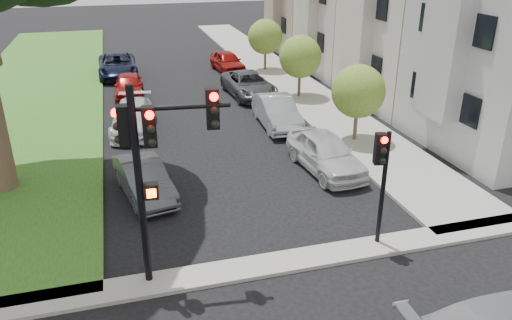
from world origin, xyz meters
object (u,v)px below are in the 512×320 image
object	(u,v)px
traffic_signal_secondary	(381,169)
car_parked_3	(227,61)
car_parked_5	(144,179)
car_parked_0	(326,153)
small_tree_b	(300,57)
car_parked_7	(129,86)
car_parked_2	(249,84)
small_tree_c	(265,37)
car_parked_8	(118,65)
small_tree_a	(358,92)
traffic_signal_main	(154,151)
car_parked_1	(277,112)
car_parked_6	(133,117)

from	to	relation	value
traffic_signal_secondary	car_parked_3	distance (m)	23.09
car_parked_5	traffic_signal_secondary	bearing A→B (deg)	-50.45
car_parked_0	traffic_signal_secondary	bearing A→B (deg)	-102.02
car_parked_0	small_tree_b	bearing A→B (deg)	71.07
small_tree_b	car_parked_3	distance (m)	8.23
traffic_signal_secondary	car_parked_7	size ratio (longest dim) A/B	0.90
car_parked_2	car_parked_5	size ratio (longest dim) A/B	1.27
small_tree_c	car_parked_7	size ratio (longest dim) A/B	0.89
car_parked_8	car_parked_3	bearing A→B (deg)	-5.09
small_tree_a	car_parked_0	xyz separation A→B (m)	(-2.56, -2.55, -1.62)
small_tree_a	traffic_signal_main	bearing A→B (deg)	-140.18
car_parked_2	car_parked_5	xyz separation A→B (m)	(-6.98, -11.39, -0.05)
small_tree_c	car_parked_1	bearing A→B (deg)	-103.89
small_tree_a	car_parked_2	distance (m)	9.14
traffic_signal_secondary	car_parked_1	size ratio (longest dim) A/B	0.81
car_parked_2	car_parked_7	bearing A→B (deg)	162.84
car_parked_8	car_parked_2	bearing A→B (deg)	-43.95
traffic_signal_secondary	car_parked_6	world-z (taller)	traffic_signal_secondary
traffic_signal_main	traffic_signal_secondary	bearing A→B (deg)	-0.39
small_tree_b	car_parked_2	distance (m)	3.45
car_parked_6	small_tree_c	bearing A→B (deg)	53.15
car_parked_2	traffic_signal_secondary	bearing A→B (deg)	-95.14
small_tree_b	traffic_signal_main	world-z (taller)	traffic_signal_main
car_parked_7	car_parked_2	bearing A→B (deg)	-10.55
car_parked_0	small_tree_c	bearing A→B (deg)	76.90
small_tree_b	car_parked_1	world-z (taller)	small_tree_b
car_parked_1	car_parked_7	distance (m)	9.96
car_parked_6	car_parked_3	bearing A→B (deg)	63.52
traffic_signal_secondary	car_parked_5	world-z (taller)	traffic_signal_secondary
traffic_signal_main	car_parked_5	world-z (taller)	traffic_signal_main
small_tree_a	traffic_signal_main	distance (m)	12.53
traffic_signal_secondary	small_tree_c	bearing A→B (deg)	81.65
car_parked_1	car_parked_8	world-z (taller)	car_parked_8
small_tree_b	traffic_signal_secondary	distance (m)	15.74
car_parked_3	car_parked_5	xyz separation A→B (m)	(-7.13, -17.82, -0.05)
car_parked_2	car_parked_5	bearing A→B (deg)	-124.80
small_tree_b	car_parked_3	bearing A→B (deg)	108.81
small_tree_a	car_parked_3	distance (m)	15.31
small_tree_c	car_parked_1	xyz separation A→B (m)	(-2.80, -11.32, -1.67)
car_parked_7	car_parked_8	bearing A→B (deg)	98.62
small_tree_c	traffic_signal_secondary	size ratio (longest dim) A/B	0.99
car_parked_7	traffic_signal_secondary	bearing A→B (deg)	-67.50
small_tree_a	car_parked_6	distance (m)	10.75
car_parked_2	car_parked_5	distance (m)	13.35
small_tree_a	car_parked_3	size ratio (longest dim) A/B	0.87
car_parked_1	car_parked_6	size ratio (longest dim) A/B	0.94
traffic_signal_secondary	small_tree_b	bearing A→B (deg)	77.98
traffic_signal_main	car_parked_8	bearing A→B (deg)	91.39
car_parked_0	car_parked_5	xyz separation A→B (m)	(-7.17, -0.28, -0.11)
traffic_signal_secondary	car_parked_8	size ratio (longest dim) A/B	0.67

